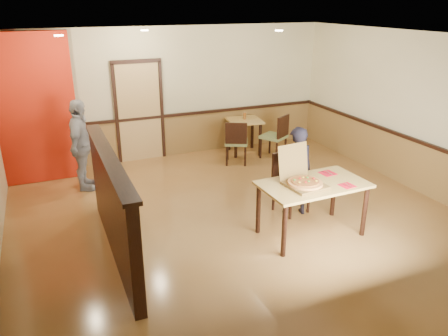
% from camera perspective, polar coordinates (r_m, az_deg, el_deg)
% --- Properties ---
extents(floor, '(7.00, 7.00, 0.00)m').
position_cam_1_polar(floor, '(7.04, 2.25, -6.76)').
color(floor, '#A77840').
rests_on(floor, ground).
extents(ceiling, '(7.00, 7.00, 0.00)m').
position_cam_1_polar(ceiling, '(6.25, 2.63, 16.58)').
color(ceiling, black).
rests_on(ceiling, wall_back).
extents(wall_back, '(7.00, 0.00, 7.00)m').
position_cam_1_polar(wall_back, '(9.70, -6.51, 9.73)').
color(wall_back, beige).
rests_on(wall_back, floor).
extents(wall_right, '(0.00, 7.00, 7.00)m').
position_cam_1_polar(wall_right, '(8.56, 24.30, 6.48)').
color(wall_right, beige).
rests_on(wall_right, floor).
extents(wainscot_back, '(7.00, 0.04, 0.90)m').
position_cam_1_polar(wainscot_back, '(9.90, -6.23, 4.30)').
color(wainscot_back, olive).
rests_on(wainscot_back, floor).
extents(chair_rail_back, '(7.00, 0.06, 0.06)m').
position_cam_1_polar(chair_rail_back, '(9.75, -6.31, 6.91)').
color(chair_rail_back, black).
rests_on(chair_rail_back, wall_back).
extents(wainscot_right, '(0.04, 7.00, 0.90)m').
position_cam_1_polar(wainscot_right, '(8.80, 23.25, 0.49)').
color(wainscot_right, olive).
rests_on(wainscot_right, floor).
extents(chair_rail_right, '(0.06, 7.00, 0.06)m').
position_cam_1_polar(chair_rail_right, '(8.64, 23.60, 3.39)').
color(chair_rail_right, black).
rests_on(chair_rail_right, wall_right).
extents(back_door, '(0.90, 0.06, 2.10)m').
position_cam_1_polar(back_door, '(9.54, -10.99, 7.14)').
color(back_door, tan).
rests_on(back_door, wall_back).
extents(booth_partition, '(0.20, 3.10, 1.44)m').
position_cam_1_polar(booth_partition, '(6.04, -14.35, -4.64)').
color(booth_partition, black).
rests_on(booth_partition, floor).
extents(red_accent_panel, '(1.60, 0.20, 2.78)m').
position_cam_1_polar(red_accent_panel, '(8.84, -23.96, 6.94)').
color(red_accent_panel, red).
rests_on(red_accent_panel, floor).
extents(spot_a, '(0.14, 0.14, 0.02)m').
position_cam_1_polar(spot_a, '(7.45, -20.78, 15.88)').
color(spot_a, beige).
rests_on(spot_a, ceiling).
extents(spot_b, '(0.14, 0.14, 0.02)m').
position_cam_1_polar(spot_b, '(8.35, -10.34, 17.28)').
color(spot_b, beige).
rests_on(spot_b, ceiling).
extents(spot_c, '(0.14, 0.14, 0.02)m').
position_cam_1_polar(spot_c, '(8.22, 7.20, 17.39)').
color(spot_c, beige).
rests_on(spot_c, ceiling).
extents(main_table, '(1.57, 0.93, 0.83)m').
position_cam_1_polar(main_table, '(6.46, 11.52, -2.85)').
color(main_table, tan).
rests_on(main_table, floor).
extents(diner_chair, '(0.59, 0.59, 0.99)m').
position_cam_1_polar(diner_chair, '(7.23, 8.47, -1.49)').
color(diner_chair, olive).
rests_on(diner_chair, floor).
extents(side_chair_left, '(0.63, 0.63, 0.95)m').
position_cam_1_polar(side_chair_left, '(9.21, 1.61, 3.57)').
color(side_chair_left, olive).
rests_on(side_chair_left, floor).
extents(side_chair_right, '(0.67, 0.67, 0.98)m').
position_cam_1_polar(side_chair_right, '(9.63, 6.88, 4.32)').
color(side_chair_right, olive).
rests_on(side_chair_right, floor).
extents(side_table, '(0.82, 0.82, 0.78)m').
position_cam_1_polar(side_table, '(9.91, 2.69, 5.33)').
color(side_table, tan).
rests_on(side_table, floor).
extents(diner, '(0.61, 0.47, 1.48)m').
position_cam_1_polar(diner, '(7.04, 9.32, -0.42)').
color(diner, black).
rests_on(diner, floor).
extents(passerby, '(0.69, 1.06, 1.68)m').
position_cam_1_polar(passerby, '(8.27, -18.17, 2.80)').
color(passerby, '#93929A').
rests_on(passerby, floor).
extents(pizza_box, '(0.57, 0.65, 0.54)m').
position_cam_1_polar(pizza_box, '(6.29, 10.24, -1.63)').
color(pizza_box, brown).
rests_on(pizza_box, main_table).
extents(pizza, '(0.51, 0.51, 0.03)m').
position_cam_1_polar(pizza, '(6.26, 10.55, -1.92)').
color(pizza, '#E59F53').
rests_on(pizza, pizza_box).
extents(napkin_near, '(0.21, 0.21, 0.01)m').
position_cam_1_polar(napkin_near, '(6.44, 15.78, -2.22)').
color(napkin_near, red).
rests_on(napkin_near, main_table).
extents(napkin_far, '(0.24, 0.24, 0.01)m').
position_cam_1_polar(napkin_far, '(6.82, 13.39, -0.67)').
color(napkin_far, red).
rests_on(napkin_far, main_table).
extents(condiment, '(0.06, 0.06, 0.14)m').
position_cam_1_polar(condiment, '(9.88, 2.72, 6.79)').
color(condiment, brown).
rests_on(condiment, side_table).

